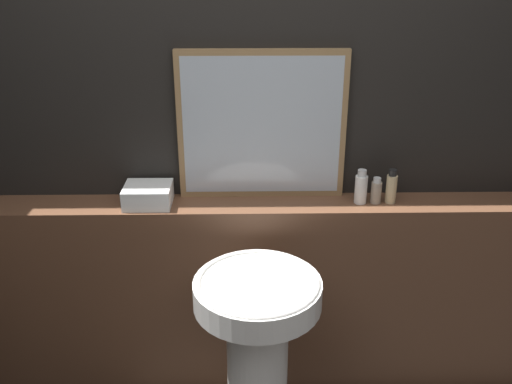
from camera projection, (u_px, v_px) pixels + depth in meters
name	position (u px, v px, depth m)	size (l,w,h in m)	color
wall_back	(248.00, 133.00, 2.50)	(8.00, 0.06, 2.50)	black
vanity_counter	(249.00, 297.00, 2.68)	(2.99, 0.21, 0.97)	brown
pedestal_sink	(257.00, 346.00, 2.26)	(0.49, 0.49, 0.86)	white
mirror	(262.00, 126.00, 2.43)	(0.72, 0.03, 0.65)	#937047
towel_stack	(148.00, 195.00, 2.46)	(0.20, 0.18, 0.09)	white
shampoo_bottle	(361.00, 188.00, 2.47)	(0.05, 0.05, 0.15)	white
conditioner_bottle	(376.00, 191.00, 2.47)	(0.05, 0.05, 0.12)	gray
lotion_bottle	(391.00, 187.00, 2.47)	(0.05, 0.05, 0.15)	#C6B284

